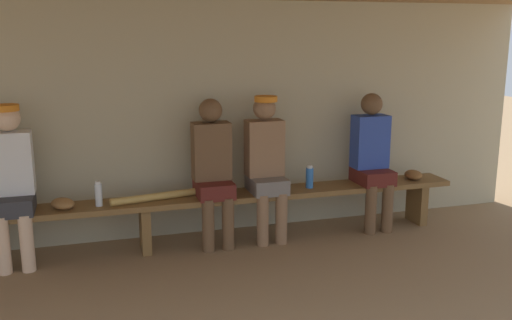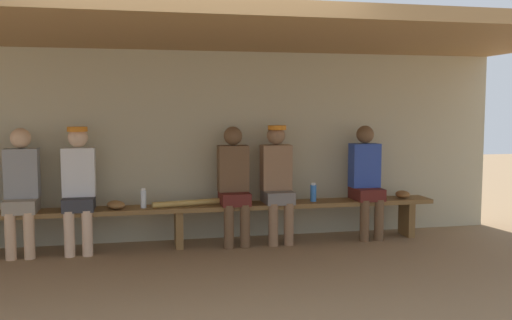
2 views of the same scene
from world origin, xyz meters
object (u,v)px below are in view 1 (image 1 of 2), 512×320
player_middle (213,166)px  baseball_glove_worn (63,204)px  bench (144,209)px  baseball_bat (161,196)px  water_bottle_clear (99,194)px  water_bottle_blue (310,177)px  player_shirtless_tan (12,178)px  player_in_red (372,156)px  player_near_post (266,161)px  baseball_glove_dark_brown (413,175)px

player_middle → baseball_glove_worn: size_ratio=5.56×
bench → baseball_bat: baseball_bat is taller
water_bottle_clear → baseball_bat: bearing=3.6°
water_bottle_blue → water_bottle_clear: (-1.94, -0.03, 0.00)m
player_shirtless_tan → baseball_glove_worn: player_shirtless_tan is taller
player_in_red → baseball_glove_worn: 2.90m
player_near_post → baseball_bat: (-0.98, -0.00, -0.25)m
baseball_bat → player_in_red: bearing=-10.2°
water_bottle_clear → baseball_bat: (0.53, 0.03, -0.07)m
player_middle → baseball_bat: (-0.47, -0.00, -0.24)m
water_bottle_clear → baseball_glove_dark_brown: 3.07m
player_middle → player_shirtless_tan: 1.68m
water_bottle_blue → baseball_glove_worn: bearing=-179.4°
player_middle → player_near_post: player_near_post is taller
player_middle → baseball_glove_worn: 1.32m
water_bottle_blue → baseball_glove_worn: (-2.23, -0.02, -0.06)m
player_shirtless_tan → baseball_glove_dark_brown: player_shirtless_tan is taller
player_in_red → baseball_glove_dark_brown: size_ratio=5.56×
water_bottle_clear → baseball_glove_worn: 0.30m
player_in_red → baseball_glove_worn: size_ratio=5.56×
player_in_red → baseball_bat: player_in_red is taller
player_near_post → baseball_bat: player_near_post is taller
water_bottle_blue → bench: bearing=179.8°
player_near_post → water_bottle_blue: 0.47m
player_near_post → water_bottle_clear: bearing=-178.6°
bench → player_middle: 0.71m
player_near_post → water_bottle_clear: (-1.51, -0.04, -0.18)m
water_bottle_blue → player_middle: bearing=179.4°
player_in_red → water_bottle_clear: bearing=-179.2°
bench → water_bottle_clear: bearing=-175.0°
bench → player_in_red: bearing=0.1°
player_middle → bench: bearing=-179.7°
player_in_red → baseball_glove_worn: (-2.89, -0.03, -0.22)m
bench → baseball_glove_worn: baseball_glove_worn is taller
player_shirtless_tan → player_in_red: player_shirtless_tan is taller
bench → water_bottle_blue: size_ratio=27.88×
baseball_glove_dark_brown → baseball_bat: 2.53m
player_near_post → water_bottle_blue: player_near_post is taller
player_near_post → player_shirtless_tan: bearing=180.0°
water_bottle_blue → water_bottle_clear: water_bottle_clear is taller
player_in_red → baseball_glove_worn: player_in_red is taller
water_bottle_blue → baseball_glove_dark_brown: water_bottle_blue is taller
water_bottle_clear → player_middle: bearing=2.1°
bench → water_bottle_clear: water_bottle_clear is taller
water_bottle_clear → baseball_glove_worn: bearing=179.2°
player_middle → player_in_red: (1.59, 0.00, 0.00)m
water_bottle_clear → bench: bearing=5.0°
baseball_glove_dark_brown → player_shirtless_tan: bearing=-72.2°
baseball_bat → player_near_post: bearing=-10.1°
player_in_red → baseball_glove_dark_brown: 0.52m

